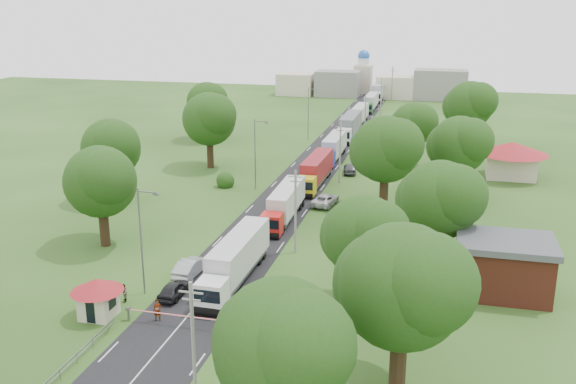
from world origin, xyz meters
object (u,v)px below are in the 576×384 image
(boom_barrier, at_px, (163,315))
(truck_0, at_px, (236,260))
(info_sign, at_px, (352,143))
(guard_booth, at_px, (97,293))
(car_lane_mid, at_px, (190,267))
(car_lane_front, at_px, (174,290))
(pedestrian_near, at_px, (157,310))

(boom_barrier, bearing_deg, truck_0, 72.29)
(info_sign, bearing_deg, guard_booth, -101.68)
(truck_0, height_order, car_lane_mid, truck_0)
(info_sign, xyz_separation_m, car_lane_front, (-7.79, -55.00, -2.28))
(guard_booth, height_order, car_lane_front, guard_booth)
(boom_barrier, distance_m, car_lane_mid, 9.99)
(boom_barrier, height_order, car_lane_front, car_lane_front)
(guard_booth, bearing_deg, car_lane_front, 47.36)
(car_lane_mid, bearing_deg, car_lane_front, 97.48)
(boom_barrier, relative_size, car_lane_front, 2.17)
(info_sign, relative_size, car_lane_front, 0.96)
(info_sign, relative_size, car_lane_mid, 0.82)
(car_lane_mid, xyz_separation_m, pedestrian_near, (0.91, -9.35, 0.12))
(boom_barrier, xyz_separation_m, guard_booth, (-5.84, -0.00, 1.27))
(truck_0, bearing_deg, info_sign, 86.04)
(guard_booth, xyz_separation_m, car_lane_front, (4.60, 5.00, -1.44))
(info_sign, relative_size, pedestrian_near, 2.17)
(boom_barrier, distance_m, truck_0, 10.17)
(car_lane_mid, bearing_deg, guard_booth, 69.62)
(boom_barrier, bearing_deg, car_lane_front, 103.89)
(truck_0, distance_m, car_lane_front, 6.47)
(guard_booth, relative_size, truck_0, 0.30)
(guard_booth, xyz_separation_m, info_sign, (12.40, 60.00, 0.84))
(car_lane_mid, bearing_deg, boom_barrier, 102.16)
(truck_0, xyz_separation_m, car_lane_front, (-4.30, -4.60, -1.46))
(guard_booth, xyz_separation_m, pedestrian_near, (5.11, 0.50, -1.22))
(guard_booth, bearing_deg, truck_0, 47.15)
(boom_barrier, height_order, car_lane_mid, car_lane_mid)
(guard_booth, distance_m, pedestrian_near, 5.28)
(info_sign, bearing_deg, car_lane_mid, -99.29)
(guard_booth, height_order, info_sign, info_sign)
(guard_booth, relative_size, car_lane_front, 1.03)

